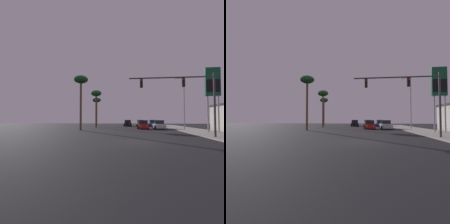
% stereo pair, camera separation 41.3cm
% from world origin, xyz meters
% --- Properties ---
extents(ground_plane, '(120.00, 120.00, 0.00)m').
position_xyz_m(ground_plane, '(0.00, 0.00, 0.00)').
color(ground_plane, black).
extents(sidewalk_right, '(5.00, 60.00, 0.12)m').
position_xyz_m(sidewalk_right, '(9.50, 10.00, 0.06)').
color(sidewalk_right, '#9E998E').
rests_on(sidewalk_right, ground).
extents(car_black, '(2.04, 4.33, 1.68)m').
position_xyz_m(car_black, '(-1.58, 31.45, 0.76)').
color(car_black, black).
rests_on(car_black, ground).
extents(car_blue, '(2.04, 4.31, 1.68)m').
position_xyz_m(car_blue, '(4.95, 32.06, 0.76)').
color(car_blue, navy).
rests_on(car_blue, ground).
extents(car_tan, '(2.04, 4.34, 1.68)m').
position_xyz_m(car_tan, '(1.71, 32.23, 0.76)').
color(car_tan, tan).
rests_on(car_tan, ground).
extents(car_silver, '(2.04, 4.34, 1.68)m').
position_xyz_m(car_silver, '(4.70, 19.87, 0.76)').
color(car_silver, '#B7B7BC').
rests_on(car_silver, ground).
extents(car_red, '(2.04, 4.34, 1.68)m').
position_xyz_m(car_red, '(1.62, 19.29, 0.76)').
color(car_red, maroon).
rests_on(car_red, ground).
extents(traffic_light_mast, '(8.65, 0.36, 6.50)m').
position_xyz_m(traffic_light_mast, '(5.24, 3.78, 4.80)').
color(traffic_light_mast, '#38383D').
rests_on(traffic_light_mast, sidewalk_right).
extents(street_lamp, '(1.74, 0.24, 9.00)m').
position_xyz_m(street_lamp, '(8.34, 16.42, 5.12)').
color(street_lamp, '#99999E').
rests_on(street_lamp, sidewalk_right).
extents(gas_station_sign, '(2.00, 0.42, 9.00)m').
position_xyz_m(gas_station_sign, '(10.74, 10.85, 6.62)').
color(gas_station_sign, '#99999E').
rests_on(gas_station_sign, sidewalk_right).
extents(palm_tree_near, '(2.40, 2.40, 9.32)m').
position_xyz_m(palm_tree_near, '(-9.11, 14.00, 8.10)').
color(palm_tree_near, brown).
rests_on(palm_tree_near, ground).
extents(palm_tree_far, '(2.40, 2.40, 7.98)m').
position_xyz_m(palm_tree_far, '(-10.43, 34.00, 6.91)').
color(palm_tree_far, brown).
rests_on(palm_tree_far, ground).
extents(palm_tree_mid, '(2.40, 2.40, 8.40)m').
position_xyz_m(palm_tree_mid, '(-8.52, 24.00, 7.29)').
color(palm_tree_mid, brown).
rests_on(palm_tree_mid, ground).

